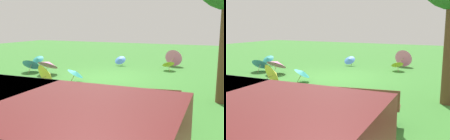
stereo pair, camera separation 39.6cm
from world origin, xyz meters
TOP-DOWN VIEW (x-y plane):
  - ground at (0.00, 0.00)m, footprint 40.00×40.00m
  - park_bench at (-3.16, 4.55)m, footprint 1.66×0.76m
  - parasol_teal_0 at (0.76, 1.36)m, footprint 0.89×0.90m
  - parasol_pink_0 at (-2.03, -4.50)m, footprint 0.99×0.95m
  - parasol_pink_1 at (2.83, 0.44)m, footprint 0.99×0.97m
  - parasol_blue_0 at (3.98, 0.28)m, footprint 0.99×0.93m
  - parasol_teal_1 at (4.96, -1.35)m, footprint 0.69×0.63m
  - parasol_yellow_1 at (-2.05, -2.90)m, footprint 0.82×0.81m
  - parasol_yellow_2 at (1.24, 2.53)m, footprint 1.07×0.96m
  - parasol_blue_1 at (0.76, -3.30)m, footprint 0.65×0.60m

SIDE VIEW (x-z plane):
  - ground at x=0.00m, z-range 0.00..0.00m
  - parasol_blue_1 at x=0.76m, z-range 0.05..0.65m
  - parasol_yellow_1 at x=-2.05m, z-range 0.07..0.66m
  - parasol_teal_1 at x=4.96m, z-range 0.08..0.70m
  - parasol_teal_0 at x=0.76m, z-range 0.09..0.71m
  - parasol_blue_0 at x=3.98m, z-range 0.04..0.80m
  - park_bench at x=-3.16m, z-range 0.01..0.92m
  - parasol_yellow_2 at x=1.24m, z-range 0.00..0.94m
  - parasol_pink_0 at x=-2.03m, z-range 0.00..0.97m
  - parasol_pink_1 at x=2.83m, z-range 0.11..0.91m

